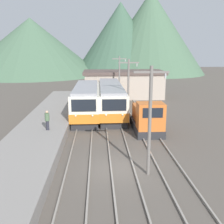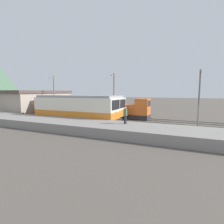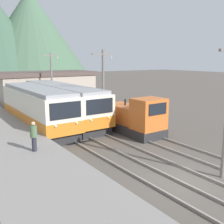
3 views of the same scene
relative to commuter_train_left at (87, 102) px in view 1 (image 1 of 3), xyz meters
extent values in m
plane|color=#564F47|center=(2.60, -13.71, -1.64)|extent=(200.00, 200.00, 0.00)
cube|color=gray|center=(-3.65, -13.71, -1.19)|extent=(4.50, 54.00, 0.89)
cube|color=gray|center=(-0.72, -13.71, -1.57)|extent=(0.10, 60.00, 0.14)
cube|color=gray|center=(0.72, -13.71, -1.57)|extent=(0.10, 60.00, 0.14)
cube|color=gray|center=(2.08, -13.71, -1.57)|extent=(0.10, 60.00, 0.14)
cube|color=gray|center=(3.52, -13.71, -1.57)|extent=(0.10, 60.00, 0.14)
cube|color=gray|center=(5.08, -13.71, -1.57)|extent=(0.10, 60.00, 0.14)
cube|color=gray|center=(6.52, -13.71, -1.57)|extent=(0.10, 60.00, 0.14)
cube|color=#28282B|center=(0.00, 0.01, -1.29)|extent=(2.58, 10.89, 0.70)
cube|color=silver|center=(0.00, 0.01, 0.33)|extent=(2.80, 11.35, 2.54)
cube|color=orange|center=(0.00, 0.01, -0.48)|extent=(2.84, 11.39, 0.91)
cube|color=black|center=(0.00, -5.70, 0.84)|extent=(2.24, 0.06, 1.12)
sphere|color=silver|center=(-0.77, -5.71, -0.13)|extent=(0.18, 0.18, 0.18)
sphere|color=silver|center=(0.77, -5.71, -0.13)|extent=(0.18, 0.18, 0.18)
cube|color=#939399|center=(0.00, 0.01, 1.74)|extent=(2.46, 10.89, 0.28)
cube|color=#28282B|center=(2.80, 1.43, -1.29)|extent=(2.58, 13.20, 0.70)
cube|color=silver|center=(2.80, 1.43, 0.30)|extent=(2.80, 13.75, 2.48)
cube|color=orange|center=(2.80, 1.43, -0.49)|extent=(2.84, 13.79, 0.89)
cube|color=black|center=(2.80, -5.48, 0.80)|extent=(2.24, 0.06, 1.09)
sphere|color=silver|center=(2.03, -5.49, -0.15)|extent=(0.18, 0.18, 0.18)
sphere|color=silver|center=(3.57, -5.49, -0.15)|extent=(0.18, 0.18, 0.18)
cube|color=#939399|center=(2.80, 1.43, 1.68)|extent=(2.46, 13.20, 0.28)
cube|color=#28282B|center=(5.80, -5.53, -1.29)|extent=(2.40, 5.68, 0.70)
cube|color=#D16628|center=(5.80, -7.46, 0.21)|extent=(2.28, 1.82, 2.30)
cube|color=black|center=(5.80, -8.38, 0.72)|extent=(1.68, 0.04, 0.83)
cube|color=#D16628|center=(5.80, -4.62, -0.24)|extent=(1.92, 3.76, 1.40)
cylinder|color=black|center=(5.80, -4.62, 0.71)|extent=(0.16, 0.16, 0.50)
cylinder|color=slate|center=(4.30, -14.54, 1.64)|extent=(0.20, 0.20, 6.55)
cube|color=slate|center=(4.30, -14.54, 4.56)|extent=(2.00, 0.12, 0.12)
cylinder|color=#B2B2B7|center=(5.10, -14.54, 4.36)|extent=(0.10, 0.10, 0.30)
cylinder|color=slate|center=(4.30, -3.62, 1.64)|extent=(0.20, 0.20, 6.55)
cube|color=slate|center=(4.30, -3.62, 4.56)|extent=(2.00, 0.12, 0.12)
cylinder|color=#B2B2B7|center=(5.10, -3.62, 4.36)|extent=(0.10, 0.10, 0.30)
cylinder|color=slate|center=(4.30, 7.30, 1.64)|extent=(0.20, 0.20, 6.55)
cube|color=slate|center=(4.30, 7.30, 4.56)|extent=(2.00, 0.12, 0.12)
cylinder|color=#B2B2B7|center=(5.10, 7.30, 4.36)|extent=(0.10, 0.10, 0.30)
cylinder|color=#282833|center=(-2.92, -7.89, -0.35)|extent=(0.26, 0.26, 0.79)
cylinder|color=#4C6647|center=(-2.92, -7.89, 0.37)|extent=(0.38, 0.38, 0.64)
sphere|color=tan|center=(-2.92, -7.89, 0.80)|extent=(0.22, 0.22, 0.22)
cube|color=#AD9E8E|center=(5.39, 12.29, 0.21)|extent=(12.00, 6.00, 3.70)
cube|color=#51423D|center=(5.39, 12.29, 2.31)|extent=(12.60, 6.30, 0.50)
cone|color=#3D5B47|center=(8.47, 54.82, 9.12)|extent=(29.40, 29.40, 21.52)
cone|color=#47664C|center=(17.81, 55.17, 10.82)|extent=(34.16, 34.16, 24.91)
cone|color=#47664C|center=(-18.47, 52.77, 6.65)|extent=(41.80, 41.80, 16.57)
camera|label=1|loc=(1.31, -29.08, 5.77)|focal=42.00mm
camera|label=2|loc=(-18.72, -13.45, 2.35)|focal=28.00mm
camera|label=3|loc=(-7.17, -21.46, 4.18)|focal=42.00mm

